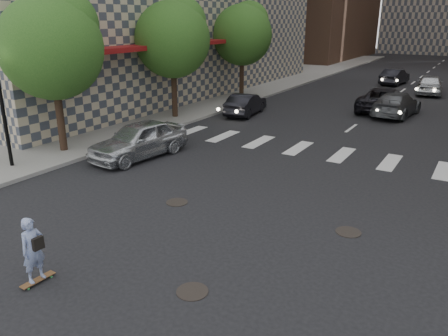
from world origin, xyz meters
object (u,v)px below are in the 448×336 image
at_px(tree_a, 54,43).
at_px(traffic_car_d, 430,84).
at_px(tree_c, 244,32).
at_px(silver_sedan, 139,140).
at_px(skateboarder, 33,250).
at_px(traffic_car_c, 384,100).
at_px(lamppost, 0,94).
at_px(traffic_car_a, 246,104).
at_px(traffic_car_e, 395,77).
at_px(tree_b, 174,36).
at_px(traffic_car_b, 396,104).

relative_size(tree_a, traffic_car_d, 1.46).
relative_size(tree_c, silver_sedan, 1.46).
bearing_deg(skateboarder, traffic_car_c, 87.03).
xyz_separation_m(lamppost, traffic_car_d, (11.52, 27.50, -2.16)).
bearing_deg(skateboarder, tree_a, 139.29).
xyz_separation_m(traffic_car_a, traffic_car_e, (5.21, 17.88, 0.03)).
bearing_deg(tree_b, traffic_car_e, 68.63).
relative_size(tree_b, tree_c, 1.00).
xyz_separation_m(tree_c, traffic_car_e, (8.16, 12.86, -3.96)).
bearing_deg(silver_sedan, skateboarder, -55.08).
xyz_separation_m(silver_sedan, traffic_car_b, (7.64, 14.25, -0.07)).
relative_size(traffic_car_b, traffic_car_c, 0.89).
bearing_deg(traffic_car_d, tree_a, 58.40).
height_order(tree_c, traffic_car_c, tree_c).
bearing_deg(traffic_car_e, lamppost, 82.25).
bearing_deg(tree_a, traffic_car_b, 54.80).
xyz_separation_m(lamppost, skateboarder, (7.55, -4.50, -2.10)).
bearing_deg(traffic_car_e, traffic_car_d, 136.46).
bearing_deg(traffic_car_a, lamppost, 69.95).
relative_size(traffic_car_a, traffic_car_e, 0.95).
bearing_deg(lamppost, tree_b, 89.75).
bearing_deg(traffic_car_a, tree_a, 67.32).
relative_size(silver_sedan, traffic_car_b, 0.94).
xyz_separation_m(tree_a, tree_b, (0.00, 8.00, 0.00)).
distance_m(lamppost, silver_sedan, 5.42).
bearing_deg(traffic_car_a, tree_c, -67.14).
distance_m(traffic_car_b, traffic_car_d, 9.52).
bearing_deg(tree_c, skateboarder, -72.04).
relative_size(tree_c, skateboarder, 4.17).
distance_m(lamppost, traffic_car_a, 14.13).
relative_size(tree_b, traffic_car_d, 1.46).
bearing_deg(tree_a, silver_sedan, 19.27).
xyz_separation_m(silver_sedan, traffic_car_a, (-0.25, 9.86, -0.12)).
distance_m(lamppost, tree_c, 18.72).
relative_size(tree_c, traffic_car_b, 1.37).
bearing_deg(lamppost, tree_a, 89.01).
bearing_deg(traffic_car_e, traffic_car_a, 80.62).
relative_size(traffic_car_b, traffic_car_e, 1.16).
bearing_deg(traffic_car_e, tree_a, 81.06).
height_order(tree_b, traffic_car_b, tree_b).
bearing_deg(traffic_car_d, traffic_car_a, 51.64).
distance_m(tree_b, traffic_car_b, 13.69).
bearing_deg(traffic_car_b, silver_sedan, 67.51).
relative_size(tree_b, traffic_car_a, 1.67).
height_order(skateboarder, traffic_car_c, skateboarder).
height_order(tree_b, traffic_car_a, tree_b).
relative_size(tree_b, traffic_car_c, 1.23).
bearing_deg(skateboarder, traffic_car_b, 84.42).
height_order(lamppost, traffic_car_c, lamppost).
bearing_deg(tree_b, traffic_car_d, 55.77).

